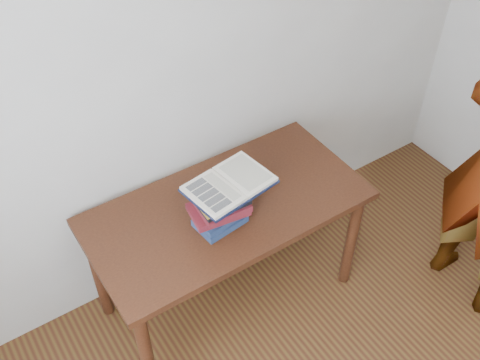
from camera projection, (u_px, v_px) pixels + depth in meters
desk at (227, 220)px, 2.64m from camera, size 1.30×0.65×0.70m
book_stack at (220, 208)px, 2.43m from camera, size 0.26×0.20×0.18m
open_book at (229, 184)px, 2.39m from camera, size 0.39×0.30×0.03m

